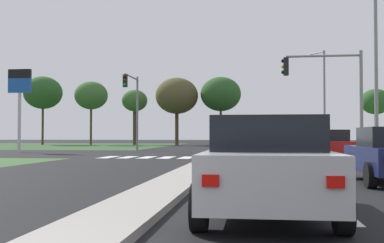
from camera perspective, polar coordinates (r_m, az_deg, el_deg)
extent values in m
plane|color=black|center=(32.43, 3.76, -3.92)|extent=(200.00, 200.00, 0.00)
cube|color=#2D4C28|center=(63.17, -18.52, -2.73)|extent=(35.00, 35.00, 0.01)
cube|color=gray|center=(13.55, -1.27, -6.79)|extent=(1.20, 22.00, 0.14)
cube|color=gray|center=(57.39, 5.32, -2.86)|extent=(1.20, 36.00, 0.14)
cube|color=silver|center=(8.18, 17.99, -10.56)|extent=(0.14, 2.00, 0.01)
cube|color=silver|center=(14.08, 13.44, -6.82)|extent=(0.14, 2.00, 0.01)
cube|color=silver|center=(20.04, 11.60, -5.28)|extent=(0.14, 2.00, 0.01)
cube|color=silver|center=(26.02, 10.62, -4.45)|extent=(0.14, 2.00, 0.01)
cube|color=silver|center=(32.00, 10.00, -3.92)|extent=(0.14, 2.00, 0.01)
cube|color=silver|center=(25.44, 11.37, -4.51)|extent=(6.40, 0.50, 0.01)
cube|color=silver|center=(28.45, -9.92, -4.21)|extent=(0.70, 2.80, 0.01)
cube|color=silver|center=(28.13, -7.68, -4.25)|extent=(0.70, 2.80, 0.01)
cube|color=silver|center=(27.85, -5.38, -4.28)|extent=(0.70, 2.80, 0.01)
cube|color=silver|center=(27.62, -3.05, -4.31)|extent=(0.70, 2.80, 0.01)
cube|color=silver|center=(27.44, -0.68, -4.33)|extent=(0.70, 2.80, 0.01)
cylinder|color=black|center=(14.94, 18.19, -5.27)|extent=(0.22, 0.64, 0.64)
cylinder|color=black|center=(12.36, 20.51, -6.02)|extent=(0.22, 0.64, 0.64)
cube|color=black|center=(61.21, 3.15, -2.24)|extent=(1.74, 4.32, 0.67)
cube|color=black|center=(61.36, 3.16, -1.68)|extent=(1.53, 1.99, 0.52)
cube|color=red|center=(63.34, 3.89, -2.16)|extent=(0.20, 0.04, 0.14)
cube|color=red|center=(63.44, 2.70, -2.16)|extent=(0.20, 0.04, 0.14)
cylinder|color=black|center=(59.78, 3.88, -2.58)|extent=(0.22, 0.64, 0.64)
cylinder|color=black|center=(59.91, 2.22, -2.58)|extent=(0.22, 0.64, 0.64)
cylinder|color=black|center=(62.54, 4.03, -2.54)|extent=(0.22, 0.64, 0.64)
cylinder|color=black|center=(62.66, 2.45, -2.54)|extent=(0.22, 0.64, 0.64)
cube|color=#B7B7BC|center=(7.82, 8.89, -6.03)|extent=(1.85, 4.46, 0.73)
cube|color=black|center=(7.64, 8.90, -1.45)|extent=(1.63, 2.05, 0.52)
cube|color=red|center=(5.59, 2.22, -7.06)|extent=(0.20, 0.04, 0.14)
cube|color=red|center=(5.64, 16.75, -6.94)|extent=(0.20, 0.04, 0.14)
cylinder|color=black|center=(9.30, 2.88, -7.60)|extent=(0.22, 0.64, 0.64)
cylinder|color=black|center=(9.34, 14.41, -7.53)|extent=(0.22, 0.64, 0.64)
cylinder|color=black|center=(6.47, 0.89, -10.21)|extent=(0.22, 0.64, 0.64)
cylinder|color=black|center=(6.53, 17.54, -10.06)|extent=(0.22, 0.64, 0.64)
cube|color=#A31919|center=(23.36, 15.92, -3.10)|extent=(1.78, 4.40, 0.70)
cube|color=black|center=(23.20, 15.96, -1.60)|extent=(1.57, 2.02, 0.52)
cube|color=red|center=(21.07, 15.00, -3.08)|extent=(0.20, 0.04, 0.14)
cube|color=red|center=(21.29, 18.61, -3.03)|extent=(0.20, 0.04, 0.14)
cylinder|color=black|center=(24.65, 13.38, -3.85)|extent=(0.22, 0.64, 0.64)
cylinder|color=black|center=(24.90, 17.47, -3.80)|extent=(0.22, 0.64, 0.64)
cylinder|color=black|center=(21.86, 14.16, -4.13)|extent=(0.22, 0.64, 0.64)
cylinder|color=black|center=(22.14, 18.76, -4.06)|extent=(0.22, 0.64, 0.64)
cylinder|color=gray|center=(26.39, 19.54, 1.86)|extent=(0.18, 0.18, 5.72)
cylinder|color=gray|center=(26.34, 15.35, 7.55)|extent=(3.84, 0.12, 0.12)
cube|color=black|center=(26.06, 11.15, 6.45)|extent=(0.26, 0.32, 0.95)
sphere|color=#360503|center=(26.09, 10.79, 7.11)|extent=(0.20, 0.20, 0.20)
sphere|color=orange|center=(26.05, 10.80, 6.45)|extent=(0.20, 0.20, 0.20)
sphere|color=black|center=(26.01, 10.80, 5.80)|extent=(0.20, 0.20, 0.20)
cylinder|color=gray|center=(40.15, -6.54, 0.94)|extent=(0.18, 0.18, 6.19)
cylinder|color=gray|center=(38.53, -7.21, 5.29)|extent=(0.12, 3.84, 0.12)
cube|color=black|center=(36.63, -7.97, 4.83)|extent=(0.32, 0.26, 0.95)
sphere|color=#360503|center=(36.51, -8.04, 5.32)|extent=(0.20, 0.20, 0.20)
sphere|color=#3A2405|center=(36.48, -8.04, 4.86)|extent=(0.20, 0.20, 0.20)
sphere|color=green|center=(36.44, -8.04, 4.39)|extent=(0.20, 0.20, 0.20)
cylinder|color=gray|center=(28.15, 21.08, 6.17)|extent=(0.20, 0.20, 10.13)
cylinder|color=gray|center=(46.81, 15.51, 2.53)|extent=(0.20, 0.20, 9.30)
cylinder|color=gray|center=(48.09, 14.60, 7.87)|extent=(1.29, 1.73, 0.10)
ellipsoid|color=#B2B2A8|center=(48.82, 13.77, 7.61)|extent=(0.56, 0.28, 0.20)
cylinder|color=silver|center=(38.81, -19.89, -0.10)|extent=(0.24, 0.24, 4.55)
cube|color=#194CA5|center=(38.99, -19.85, 4.06)|extent=(1.80, 0.24, 1.10)
cube|color=black|center=(39.09, -19.84, 5.37)|extent=(1.80, 0.24, 0.70)
cylinder|color=#423323|center=(68.45, -17.37, -0.28)|extent=(0.29, 0.29, 5.69)
ellipsoid|color=#285123|center=(68.69, -17.34, 3.30)|extent=(5.24, 5.24, 4.46)
cylinder|color=#423323|center=(65.20, -11.95, -0.37)|extent=(0.29, 0.29, 5.41)
ellipsoid|color=#38602D|center=(65.40, -11.93, 3.06)|extent=(4.41, 4.41, 3.75)
cylinder|color=#423323|center=(64.73, -6.86, -0.56)|extent=(0.44, 0.44, 5.03)
ellipsoid|color=#38602D|center=(64.88, -6.85, 2.50)|extent=(3.43, 3.43, 2.91)
cylinder|color=#423323|center=(62.66, -1.83, -0.57)|extent=(0.46, 0.46, 4.94)
ellipsoid|color=#4C4728|center=(62.86, -1.82, 3.08)|extent=(5.59, 5.59, 4.75)
cylinder|color=#423323|center=(62.27, 3.45, -0.44)|extent=(0.30, 0.30, 5.22)
ellipsoid|color=#285123|center=(62.49, 3.45, 3.29)|extent=(5.26, 5.26, 4.47)
cylinder|color=#423323|center=(64.14, 21.07, -0.69)|extent=(0.35, 0.35, 4.48)
ellipsoid|color=#285123|center=(64.28, 21.04, 2.23)|extent=(3.75, 3.75, 3.19)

